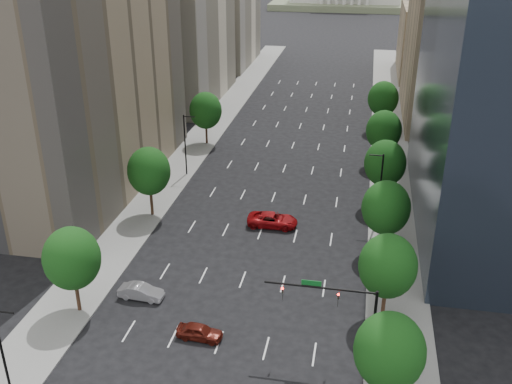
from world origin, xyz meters
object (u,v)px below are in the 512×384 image
Objects in this scene: car_red_far at (273,220)px; traffic_signal at (344,307)px; car_maroon at (200,332)px; car_silver at (141,292)px.

traffic_signal is at bearing -157.67° from car_red_far.
car_silver is at bearing 60.20° from car_maroon.
traffic_signal is 20.65m from car_silver.
car_silver is (-19.53, 5.01, -4.45)m from traffic_signal.
car_silver is 0.73× the size of car_red_far.
traffic_signal reaches higher than car_silver.
car_maroon is 0.68× the size of car_red_far.
car_silver is 19.78m from car_red_far.
traffic_signal is 2.23× the size of car_maroon.
car_maroon is 8.64m from car_silver.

